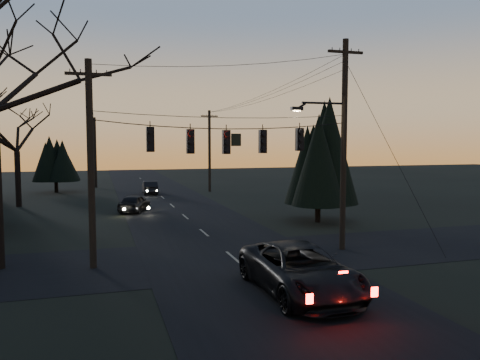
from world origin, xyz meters
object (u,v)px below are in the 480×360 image
object	(u,v)px
utility_pole_left	(93,268)
suv_near	(300,270)
utility_pole_far_l	(96,187)
evergreen_right	(318,157)
sedan_oncoming_b	(150,188)
utility_pole_far_r	(210,191)
sedan_oncoming_a	(134,203)
utility_pole_right	(342,249)

from	to	relation	value
utility_pole_left	suv_near	distance (m)	8.80
utility_pole_far_l	evergreen_right	distance (m)	32.06
sedan_oncoming_b	utility_pole_left	bearing A→B (deg)	80.62
utility_pole_far_r	utility_pole_far_l	size ratio (longest dim) A/B	1.06
utility_pole_left	utility_pole_far_l	bearing A→B (deg)	90.00
sedan_oncoming_a	sedan_oncoming_b	distance (m)	12.23
utility_pole_far_l	evergreen_right	xyz separation A→B (m)	(13.86, -28.60, 4.23)
evergreen_right	sedan_oncoming_a	size ratio (longest dim) A/B	1.89
utility_pole_right	suv_near	bearing A→B (deg)	-130.43
utility_pole_left	suv_near	size ratio (longest dim) A/B	1.42
utility_pole_far_l	sedan_oncoming_b	size ratio (longest dim) A/B	2.07
utility_pole_far_r	sedan_oncoming_b	bearing A→B (deg)	-174.65
suv_near	sedan_oncoming_b	size ratio (longest dim) A/B	1.54
utility_pole_right	evergreen_right	xyz separation A→B (m)	(2.36, 7.40, 4.23)
utility_pole_right	utility_pole_far_l	world-z (taller)	utility_pole_right
utility_pole_left	sedan_oncoming_b	distance (m)	27.91
utility_pole_far_l	sedan_oncoming_a	world-z (taller)	utility_pole_far_l
sedan_oncoming_a	evergreen_right	bearing A→B (deg)	166.61
utility_pole_right	utility_pole_left	size ratio (longest dim) A/B	1.18
utility_pole_left	utility_pole_far_l	xyz separation A→B (m)	(0.00, 36.00, 0.00)
utility_pole_right	sedan_oncoming_a	world-z (taller)	utility_pole_right
utility_pole_left	utility_pole_far_l	distance (m)	36.00
utility_pole_left	utility_pole_far_r	world-z (taller)	same
suv_near	sedan_oncoming_b	bearing A→B (deg)	91.55
utility_pole_left	evergreen_right	bearing A→B (deg)	28.11
utility_pole_far_r	sedan_oncoming_a	world-z (taller)	utility_pole_far_r
utility_pole_far_l	suv_near	distance (m)	42.08
utility_pole_right	utility_pole_far_r	distance (m)	28.00
utility_pole_far_r	utility_pole_far_l	xyz separation A→B (m)	(-11.50, 8.00, 0.00)
suv_near	sedan_oncoming_b	xyz separation A→B (m)	(-1.60, 32.93, -0.19)
utility_pole_right	evergreen_right	size ratio (longest dim) A/B	1.38
sedan_oncoming_b	suv_near	bearing A→B (deg)	94.15
evergreen_right	suv_near	xyz separation A→B (m)	(-7.06, -12.92, -3.40)
utility_pole_far_r	sedan_oncoming_a	size ratio (longest dim) A/B	2.21
evergreen_right	utility_pole_far_r	bearing A→B (deg)	96.53
evergreen_right	suv_near	world-z (taller)	evergreen_right
utility_pole_far_l	sedan_oncoming_b	xyz separation A→B (m)	(5.20, -8.59, 0.64)
utility_pole_left	sedan_oncoming_b	world-z (taller)	utility_pole_left
utility_pole_right	utility_pole_left	world-z (taller)	utility_pole_right
utility_pole_far_l	evergreen_right	size ratio (longest dim) A/B	1.10
utility_pole_left	evergreen_right	distance (m)	16.27
utility_pole_far_r	evergreen_right	world-z (taller)	evergreen_right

